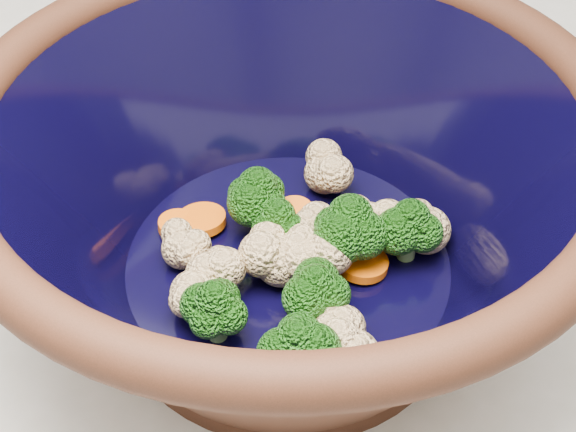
# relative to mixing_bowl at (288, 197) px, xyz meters

# --- Properties ---
(mixing_bowl) EXTENTS (0.44, 0.44, 0.16)m
(mixing_bowl) POSITION_rel_mixing_bowl_xyz_m (0.00, 0.00, 0.00)
(mixing_bowl) COLOR black
(mixing_bowl) RESTS_ON counter
(vegetable_pile) EXTENTS (0.18, 0.18, 0.05)m
(vegetable_pile) POSITION_rel_mixing_bowl_xyz_m (0.02, -0.01, -0.03)
(vegetable_pile) COLOR #608442
(vegetable_pile) RESTS_ON mixing_bowl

